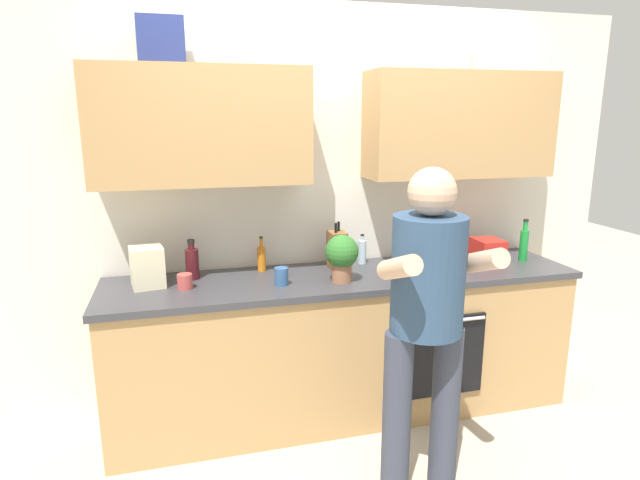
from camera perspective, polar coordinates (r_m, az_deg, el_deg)
The scene contains 16 objects.
ground_plane at distance 3.55m, azimuth 2.65°, elevation -17.82°, with size 12.00×12.00×0.00m, color #B2A893.
back_wall_unit at distance 3.31m, azimuth 1.44°, elevation 7.56°, with size 4.00×0.38×2.50m.
counter at distance 3.34m, azimuth 2.77°, elevation -11.17°, with size 2.84×0.67×0.90m.
person_standing at distance 2.53m, azimuth 11.48°, elevation -7.30°, with size 0.49×0.45×1.61m.
bottle_juice at distance 3.25m, azimuth -6.34°, elevation -1.96°, with size 0.05×0.05×0.22m.
bottle_hotsauce at distance 3.42m, azimuth 14.63°, elevation -0.99°, with size 0.05×0.05×0.27m.
bottle_soda at distance 3.70m, azimuth 21.19°, elevation -0.36°, with size 0.05×0.05×0.28m.
bottle_water at distance 3.41m, azimuth 4.56°, elevation -1.25°, with size 0.06×0.06×0.19m.
bottle_wine at distance 3.16m, azimuth -13.67°, elevation -2.40°, with size 0.08×0.08×0.24m.
cup_ceramic at distance 3.01m, azimuth -14.40°, elevation -4.36°, with size 0.08×0.08×0.08m, color #BF4C47.
cup_coffee at distance 3.38m, azimuth 9.51°, elevation -2.10°, with size 0.08×0.08×0.09m, color white.
cup_tea at distance 2.98m, azimuth -4.19°, elevation -3.94°, with size 0.08×0.08×0.10m, color #33598C.
knife_block at distance 3.29m, azimuth 1.86°, elevation -1.06°, with size 0.10×0.14×0.29m.
potted_herb at distance 3.01m, azimuth 2.38°, elevation -1.62°, with size 0.19×0.19×0.27m.
grocery_bag_crisps at distance 3.63m, azimuth 17.68°, elevation -1.03°, with size 0.17×0.20×0.14m, color red.
grocery_bag_rice at distance 3.09m, azimuth -18.18°, elevation -2.76°, with size 0.17×0.18×0.23m, color beige.
Camera 1 is at (-0.93, -2.89, 1.83)m, focal length 29.59 mm.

